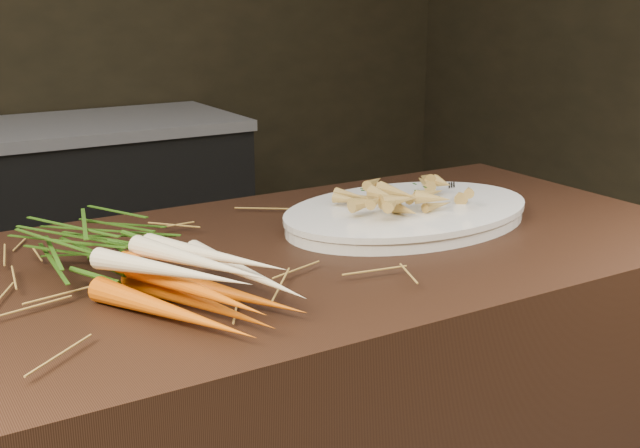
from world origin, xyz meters
The scene contains 4 objects.
root_veg_bunch centered at (0.20, 0.26, 0.95)m, with size 0.32×0.52×0.09m.
serving_platter centered at (0.74, 0.33, 0.91)m, with size 0.48×0.32×0.03m, color white, non-canonical shape.
roasted_veg_heap centered at (0.74, 0.33, 0.95)m, with size 0.24×0.17×0.05m, color #A07139, non-canonical shape.
serving_fork centered at (0.91, 0.32, 0.93)m, with size 0.02×0.18×0.00m, color silver.
Camera 1 is at (-0.12, -0.78, 1.31)m, focal length 45.00 mm.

